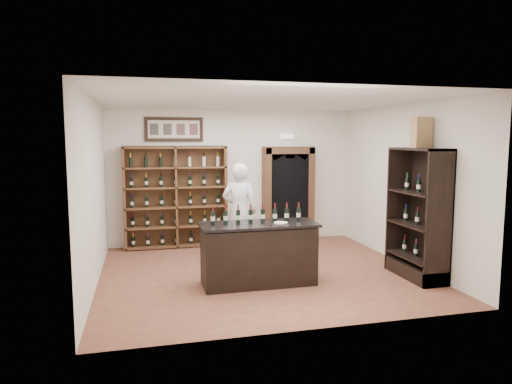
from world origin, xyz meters
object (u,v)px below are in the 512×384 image
at_px(wine_shelf, 176,197).
at_px(wine_crate, 421,132).
at_px(tasting_counter, 258,254).
at_px(counter_bottle_0, 213,217).
at_px(shopkeeper, 240,211).
at_px(side_cabinet, 419,234).

distance_m(wine_shelf, wine_crate, 5.16).
relative_size(tasting_counter, wine_crate, 3.69).
xyz_separation_m(wine_shelf, tasting_counter, (1.10, -2.93, -0.61)).
bearing_deg(counter_bottle_0, shopkeeper, 63.58).
height_order(tasting_counter, shopkeeper, shopkeeper).
height_order(tasting_counter, side_cabinet, side_cabinet).
bearing_deg(shopkeeper, side_cabinet, 165.06).
relative_size(counter_bottle_0, shopkeeper, 0.16).
height_order(wine_shelf, tasting_counter, wine_shelf).
xyz_separation_m(wine_shelf, wine_crate, (3.81, -3.21, 1.35)).
xyz_separation_m(side_cabinet, shopkeeper, (-2.69, 1.94, 0.19)).
bearing_deg(tasting_counter, wine_shelf, 110.56).
height_order(side_cabinet, wine_crate, wine_crate).
bearing_deg(counter_bottle_0, wine_shelf, 97.67).
distance_m(counter_bottle_0, side_cabinet, 3.49).
bearing_deg(side_cabinet, wine_crate, 130.56).
bearing_deg(wine_crate, tasting_counter, 160.83).
bearing_deg(shopkeeper, tasting_counter, 109.54).
xyz_separation_m(tasting_counter, wine_crate, (2.71, -0.28, 1.96)).
relative_size(tasting_counter, shopkeeper, 1.00).
xyz_separation_m(wine_shelf, side_cabinet, (3.82, -3.23, -0.35)).
bearing_deg(shopkeeper, wine_crate, 165.18).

